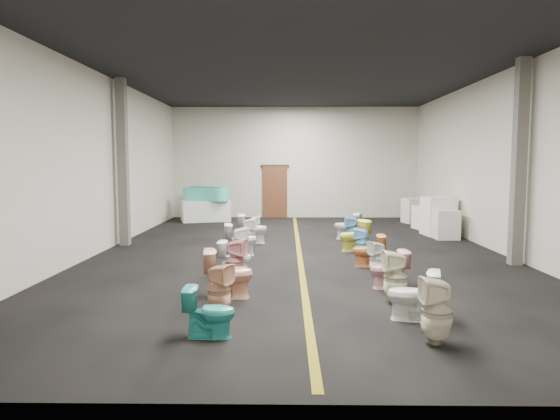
# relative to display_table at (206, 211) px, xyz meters

# --- Properties ---
(floor) EXTENTS (16.00, 16.00, 0.00)m
(floor) POSITION_rel_display_table_xyz_m (3.44, -6.57, -0.40)
(floor) COLOR black
(floor) RESTS_ON ground
(ceiling) EXTENTS (16.00, 16.00, 0.00)m
(ceiling) POSITION_rel_display_table_xyz_m (3.44, -6.57, 4.10)
(ceiling) COLOR black
(ceiling) RESTS_ON ground
(wall_back) EXTENTS (10.00, 0.00, 10.00)m
(wall_back) POSITION_rel_display_table_xyz_m (3.44, 1.43, 1.85)
(wall_back) COLOR #BAB49F
(wall_back) RESTS_ON ground
(wall_front) EXTENTS (10.00, 0.00, 10.00)m
(wall_front) POSITION_rel_display_table_xyz_m (3.44, -14.57, 1.85)
(wall_front) COLOR #BAB49F
(wall_front) RESTS_ON ground
(wall_left) EXTENTS (0.00, 16.00, 16.00)m
(wall_left) POSITION_rel_display_table_xyz_m (-1.56, -6.57, 1.85)
(wall_left) COLOR #BAB49F
(wall_left) RESTS_ON ground
(wall_right) EXTENTS (0.00, 16.00, 16.00)m
(wall_right) POSITION_rel_display_table_xyz_m (8.44, -6.57, 1.85)
(wall_right) COLOR #BAB49F
(wall_right) RESTS_ON ground
(aisle_stripe) EXTENTS (0.12, 15.60, 0.01)m
(aisle_stripe) POSITION_rel_display_table_xyz_m (3.44, -6.57, -0.40)
(aisle_stripe) COLOR olive
(aisle_stripe) RESTS_ON floor
(back_door) EXTENTS (1.00, 0.10, 2.10)m
(back_door) POSITION_rel_display_table_xyz_m (2.64, 1.37, 0.65)
(back_door) COLOR #562D19
(back_door) RESTS_ON floor
(door_frame) EXTENTS (1.15, 0.08, 0.10)m
(door_frame) POSITION_rel_display_table_xyz_m (2.64, 1.38, 1.72)
(door_frame) COLOR #331C11
(door_frame) RESTS_ON back_door
(column_left) EXTENTS (0.25, 0.25, 4.50)m
(column_left) POSITION_rel_display_table_xyz_m (-1.31, -5.57, 1.85)
(column_left) COLOR #59544C
(column_left) RESTS_ON floor
(column_right) EXTENTS (0.25, 0.25, 4.50)m
(column_right) POSITION_rel_display_table_xyz_m (8.19, -8.07, 1.85)
(column_right) COLOR #59544C
(column_right) RESTS_ON floor
(display_table) EXTENTS (1.99, 1.41, 0.80)m
(display_table) POSITION_rel_display_table_xyz_m (0.00, 0.00, 0.00)
(display_table) COLOR silver
(display_table) RESTS_ON floor
(bathtub) EXTENTS (1.80, 1.04, 0.55)m
(bathtub) POSITION_rel_display_table_xyz_m (-0.00, 0.00, 0.67)
(bathtub) COLOR #45C9B9
(bathtub) RESTS_ON display_table
(appliance_crate_a) EXTENTS (0.68, 0.68, 0.86)m
(appliance_crate_a) POSITION_rel_display_table_xyz_m (7.84, -4.33, 0.03)
(appliance_crate_a) COLOR silver
(appliance_crate_a) RESTS_ON floor
(appliance_crate_b) EXTENTS (0.95, 0.95, 1.19)m
(appliance_crate_b) POSITION_rel_display_table_xyz_m (7.84, -3.56, 0.20)
(appliance_crate_b) COLOR white
(appliance_crate_b) RESTS_ON floor
(appliance_crate_c) EXTENTS (0.81, 0.81, 0.78)m
(appliance_crate_c) POSITION_rel_display_table_xyz_m (7.84, -2.11, -0.01)
(appliance_crate_c) COLOR white
(appliance_crate_c) RESTS_ON floor
(appliance_crate_d) EXTENTS (0.79, 0.79, 0.92)m
(appliance_crate_d) POSITION_rel_display_table_xyz_m (7.84, -0.42, 0.06)
(appliance_crate_d) COLOR silver
(appliance_crate_d) RESTS_ON floor
(toilet_left_0) EXTENTS (0.66, 0.39, 0.67)m
(toilet_left_0) POSITION_rel_display_table_xyz_m (2.13, -12.78, -0.07)
(toilet_left_0) COLOR teal
(toilet_left_0) RESTS_ON floor
(toilet_left_1) EXTENTS (0.47, 0.47, 0.78)m
(toilet_left_1) POSITION_rel_display_table_xyz_m (2.13, -11.86, -0.01)
(toilet_left_1) COLOR tan
(toilet_left_1) RESTS_ON floor
(toilet_left_2) EXTENTS (0.86, 0.56, 0.82)m
(toilet_left_2) POSITION_rel_display_table_xyz_m (2.16, -10.89, 0.01)
(toilet_left_2) COLOR #EAA583
(toilet_left_2) RESTS_ON floor
(toilet_left_3) EXTENTS (0.46, 0.45, 0.85)m
(toilet_left_3) POSITION_rel_display_table_xyz_m (2.18, -9.93, 0.02)
(toilet_left_3) COLOR #D39494
(toilet_left_3) RESTS_ON floor
(toilet_left_4) EXTENTS (0.70, 0.45, 0.68)m
(toilet_left_4) POSITION_rel_display_table_xyz_m (2.07, -9.09, -0.06)
(toilet_left_4) COLOR white
(toilet_left_4) RESTS_ON floor
(toilet_left_5) EXTENTS (0.44, 0.43, 0.82)m
(toilet_left_5) POSITION_rel_display_table_xyz_m (2.07, -8.01, 0.01)
(toilet_left_5) COLOR white
(toilet_left_5) RESTS_ON floor
(toilet_left_6) EXTENTS (0.83, 0.54, 0.79)m
(toilet_left_6) POSITION_rel_display_table_xyz_m (2.00, -7.08, -0.01)
(toilet_left_6) COLOR silver
(toilet_left_6) RESTS_ON floor
(toilet_left_7) EXTENTS (0.42, 0.41, 0.83)m
(toilet_left_7) POSITION_rel_display_table_xyz_m (2.15, -6.24, 0.01)
(toilet_left_7) COLOR white
(toilet_left_7) RESTS_ON floor
(toilet_left_8) EXTENTS (0.81, 0.47, 0.82)m
(toilet_left_8) POSITION_rel_display_table_xyz_m (2.17, -5.21, 0.01)
(toilet_left_8) COLOR silver
(toilet_left_8) RESTS_ON floor
(toilet_left_9) EXTENTS (0.33, 0.32, 0.69)m
(toilet_left_9) POSITION_rel_display_table_xyz_m (2.17, -4.34, -0.06)
(toilet_left_9) COLOR white
(toilet_left_9) RESTS_ON floor
(toilet_right_0) EXTENTS (0.39, 0.39, 0.85)m
(toilet_right_0) POSITION_rel_display_table_xyz_m (4.99, -12.99, 0.02)
(toilet_right_0) COLOR beige
(toilet_right_0) RESTS_ON floor
(toilet_right_1) EXTENTS (0.80, 0.58, 0.74)m
(toilet_right_1) POSITION_rel_display_table_xyz_m (4.94, -12.05, -0.03)
(toilet_right_1) COLOR white
(toilet_right_1) RESTS_ON floor
(toilet_right_2) EXTENTS (0.41, 0.40, 0.86)m
(toilet_right_2) POSITION_rel_display_table_xyz_m (4.87, -11.18, 0.03)
(toilet_right_2) COLOR beige
(toilet_right_2) RESTS_ON floor
(toilet_right_3) EXTENTS (0.71, 0.44, 0.69)m
(toilet_right_3) POSITION_rel_display_table_xyz_m (4.97, -10.21, -0.05)
(toilet_right_3) COLOR pink
(toilet_right_3) RESTS_ON floor
(toilet_right_4) EXTENTS (0.40, 0.40, 0.70)m
(toilet_right_4) POSITION_rel_display_table_xyz_m (4.93, -9.26, -0.05)
(toilet_right_4) COLOR silver
(toilet_right_4) RESTS_ON floor
(toilet_right_5) EXTENTS (0.70, 0.41, 0.70)m
(toilet_right_5) POSITION_rel_display_table_xyz_m (4.91, -8.34, -0.05)
(toilet_right_5) COLOR #D37A3E
(toilet_right_5) RESTS_ON floor
(toilet_right_6) EXTENTS (0.43, 0.43, 0.72)m
(toilet_right_6) POSITION_rel_display_table_xyz_m (4.91, -7.39, -0.04)
(toilet_right_6) COLOR #81CCEF
(toilet_right_6) RESTS_ON floor
(toilet_right_7) EXTENTS (0.89, 0.71, 0.79)m
(toilet_right_7) POSITION_rel_display_table_xyz_m (4.85, -6.40, -0.01)
(toilet_right_7) COLOR #E7DE53
(toilet_right_7) RESTS_ON floor
(toilet_right_8) EXTENTS (0.37, 0.36, 0.79)m
(toilet_right_8) POSITION_rel_display_table_xyz_m (4.90, -5.46, -0.01)
(toilet_right_8) COLOR #73B6DF
(toilet_right_8) RESTS_ON floor
(toilet_right_9) EXTENTS (0.88, 0.68, 0.79)m
(toilet_right_9) POSITION_rel_display_table_xyz_m (4.91, -4.48, -0.01)
(toilet_right_9) COLOR silver
(toilet_right_9) RESTS_ON floor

